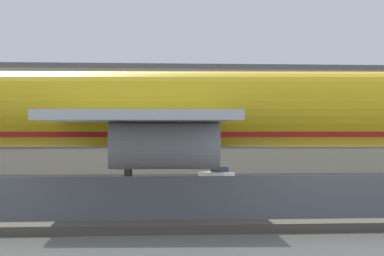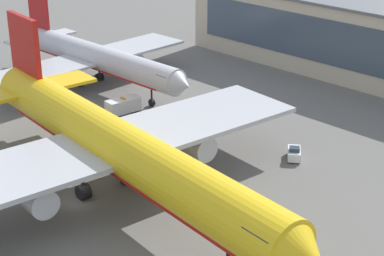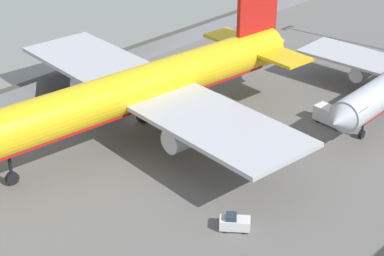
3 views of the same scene
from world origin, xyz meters
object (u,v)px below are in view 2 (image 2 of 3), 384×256
cargo_jet_yellow (116,147)px  baggage_tug (294,153)px  ops_van (124,105)px  passenger_jet_silver (95,58)px

cargo_jet_yellow → baggage_tug: size_ratio=16.41×
baggage_tug → ops_van: 28.05m
passenger_jet_silver → ops_van: passenger_jet_silver is taller
cargo_jet_yellow → baggage_tug: bearing=72.0°
passenger_jet_silver → baggage_tug: (40.41, 1.10, -4.12)m
cargo_jet_yellow → baggage_tug: 24.34m
baggage_tug → ops_van: (-27.48, -5.61, 0.47)m
cargo_jet_yellow → passenger_jet_silver: cargo_jet_yellow is taller
cargo_jet_yellow → ops_van: bearing=140.1°
baggage_tug → cargo_jet_yellow: bearing=-108.0°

